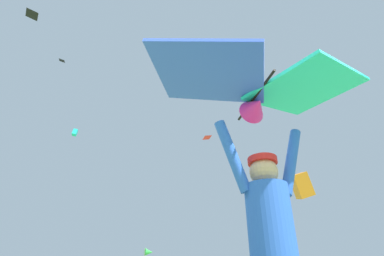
% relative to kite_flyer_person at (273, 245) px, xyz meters
% --- Properties ---
extents(kite_flyer_person, '(0.81, 0.39, 1.92)m').
position_rel_kite_flyer_person_xyz_m(kite_flyer_person, '(0.00, 0.00, 0.00)').
color(kite_flyer_person, '#424751').
rests_on(kite_flyer_person, ground).
extents(held_stunt_kite, '(2.13, 1.27, 0.43)m').
position_rel_kite_flyer_person_xyz_m(held_stunt_kite, '(-0.02, -0.09, 1.35)').
color(held_stunt_kite, black).
extents(distant_kite_orange_high_right, '(1.49, 1.27, 1.69)m').
position_rel_kite_flyer_person_xyz_m(distant_kite_orange_high_right, '(10.57, 10.70, 5.09)').
color(distant_kite_orange_high_right, orange).
extents(distant_kite_teal_low_left, '(0.58, 0.58, 0.80)m').
position_rel_kite_flyer_person_xyz_m(distant_kite_teal_low_left, '(-2.03, 28.39, 14.66)').
color(distant_kite_teal_low_left, '#19B2AD').
extents(distant_kite_red_high_left, '(1.16, 1.18, 0.37)m').
position_rel_kite_flyer_person_xyz_m(distant_kite_red_high_left, '(11.01, 23.54, 14.40)').
color(distant_kite_red_high_left, red).
extents(distant_kite_black_overhead_distant, '(0.80, 0.80, 0.22)m').
position_rel_kite_flyer_person_xyz_m(distant_kite_black_overhead_distant, '(-4.67, 25.20, 21.03)').
color(distant_kite_black_overhead_distant, black).
extents(distant_kite_black_mid_right, '(1.17, 1.17, 0.23)m').
position_rel_kite_flyer_person_xyz_m(distant_kite_black_mid_right, '(-6.41, 16.69, 17.84)').
color(distant_kite_black_mid_right, black).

